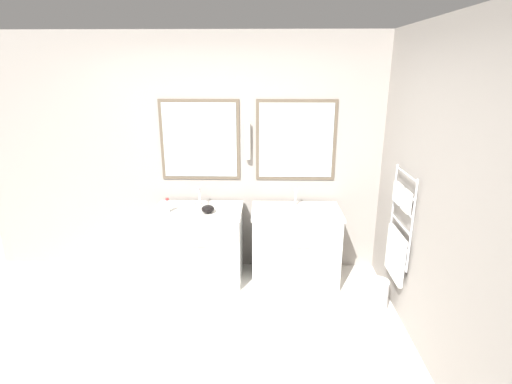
{
  "coord_description": "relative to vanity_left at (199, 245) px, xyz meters",
  "views": [
    {
      "loc": [
        0.53,
        -2.56,
        2.24
      ],
      "look_at": [
        0.44,
        1.19,
        1.06
      ],
      "focal_mm": 28.0,
      "sensor_mm": 36.0,
      "label": 1
    }
  ],
  "objects": [
    {
      "name": "faucet_left",
      "position": [
        0.0,
        0.18,
        0.49
      ],
      "size": [
        0.17,
        0.12,
        0.2
      ],
      "color": "silver",
      "rests_on": "vanity_left"
    },
    {
      "name": "vanity_right",
      "position": [
        1.03,
        0.0,
        0.0
      ],
      "size": [
        0.93,
        0.64,
        0.81
      ],
      "color": "white",
      "rests_on": "ground_plane"
    },
    {
      "name": "wall_back",
      "position": [
        0.19,
        0.4,
        0.89
      ],
      "size": [
        5.19,
        0.14,
        2.6
      ],
      "color": "gray",
      "rests_on": "ground_plane"
    },
    {
      "name": "vanity_left",
      "position": [
        0.0,
        0.0,
        0.0
      ],
      "size": [
        0.93,
        0.64,
        0.81
      ],
      "color": "white",
      "rests_on": "ground_plane"
    },
    {
      "name": "toiletry_bottle",
      "position": [
        -0.29,
        -0.06,
        0.47
      ],
      "size": [
        0.05,
        0.05,
        0.15
      ],
      "color": "silver",
      "rests_on": "vanity_left"
    },
    {
      "name": "ground_plane",
      "position": [
        0.18,
        -1.33,
        -0.42
      ],
      "size": [
        16.0,
        16.0,
        0.0
      ],
      "primitive_type": "plane",
      "color": "silver"
    },
    {
      "name": "wall_right",
      "position": [
        2.0,
        -0.57,
        0.87
      ],
      "size": [
        0.13,
        3.56,
        2.6
      ],
      "color": "gray",
      "rests_on": "ground_plane"
    },
    {
      "name": "faucet_right",
      "position": [
        1.03,
        0.18,
        0.49
      ],
      "size": [
        0.17,
        0.12,
        0.2
      ],
      "color": "silver",
      "rests_on": "vanity_right"
    },
    {
      "name": "amenity_bowl",
      "position": [
        0.12,
        -0.06,
        0.44
      ],
      "size": [
        0.13,
        0.13,
        0.08
      ],
      "color": "black",
      "rests_on": "vanity_left"
    },
    {
      "name": "waste_bin",
      "position": [
        1.8,
        -0.49,
        -0.26
      ],
      "size": [
        0.21,
        0.21,
        0.29
      ],
      "color": "silver",
      "rests_on": "ground_plane"
    },
    {
      "name": "soap_dish",
      "position": [
        0.74,
        -0.07,
        0.41
      ],
      "size": [
        0.1,
        0.07,
        0.04
      ],
      "color": "white",
      "rests_on": "vanity_right"
    }
  ]
}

